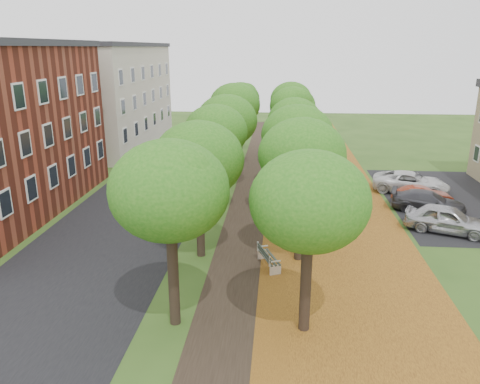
% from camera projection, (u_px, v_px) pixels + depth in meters
% --- Properties ---
extents(ground, '(120.00, 120.00, 0.00)m').
position_uv_depth(ground, '(234.00, 325.00, 17.44)').
color(ground, '#2D4C19').
rests_on(ground, ground).
extents(street_asphalt, '(8.00, 70.00, 0.01)m').
position_uv_depth(street_asphalt, '(147.00, 197.00, 32.32)').
color(street_asphalt, black).
rests_on(street_asphalt, ground).
extents(footpath, '(3.20, 70.00, 0.01)m').
position_uv_depth(footpath, '(255.00, 200.00, 31.72)').
color(footpath, black).
rests_on(footpath, ground).
extents(leaf_verge, '(7.50, 70.00, 0.01)m').
position_uv_depth(leaf_verge, '(329.00, 202.00, 31.33)').
color(leaf_verge, '#A3681E').
rests_on(leaf_verge, ground).
extents(parking_lot, '(9.00, 16.00, 0.01)m').
position_uv_depth(parking_lot, '(455.00, 201.00, 31.61)').
color(parking_lot, black).
rests_on(parking_lot, ground).
extents(tree_row_west, '(4.04, 34.04, 6.73)m').
position_uv_depth(tree_row_west, '(222.00, 127.00, 30.42)').
color(tree_row_west, black).
rests_on(tree_row_west, ground).
extents(tree_row_east, '(4.04, 34.04, 6.73)m').
position_uv_depth(tree_row_east, '(296.00, 128.00, 30.04)').
color(tree_row_east, black).
rests_on(tree_row_east, ground).
extents(building_cream, '(10.30, 20.30, 10.40)m').
position_uv_depth(building_cream, '(101.00, 95.00, 48.66)').
color(building_cream, beige).
rests_on(building_cream, ground).
extents(bench, '(1.19, 2.00, 0.91)m').
position_uv_depth(bench, '(268.00, 258.00, 21.97)').
color(bench, '#28322C').
rests_on(bench, ground).
extents(car_silver, '(4.86, 3.40, 1.54)m').
position_uv_depth(car_silver, '(447.00, 219.00, 26.05)').
color(car_silver, '#B0B0B5').
rests_on(car_silver, ground).
extents(car_red, '(3.83, 1.55, 1.24)m').
position_uv_depth(car_red, '(423.00, 196.00, 30.55)').
color(car_red, maroon).
rests_on(car_red, ground).
extents(car_grey, '(4.83, 3.07, 1.30)m').
position_uv_depth(car_grey, '(428.00, 202.00, 29.38)').
color(car_grey, '#37373D').
rests_on(car_grey, ground).
extents(car_white, '(5.69, 3.66, 1.46)m').
position_uv_depth(car_white, '(411.00, 182.00, 33.30)').
color(car_white, silver).
rests_on(car_white, ground).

